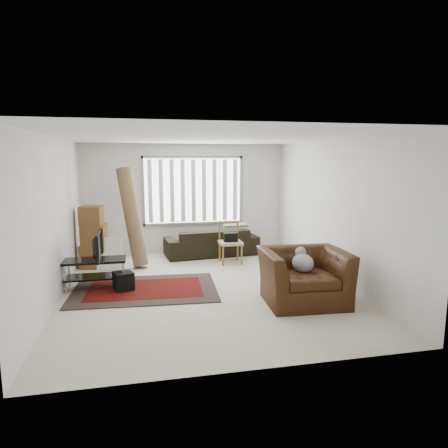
# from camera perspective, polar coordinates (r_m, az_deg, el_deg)

# --- Properties ---
(room) EXTENTS (6.00, 6.02, 2.71)m
(room) POSITION_cam_1_polar(r_m,az_deg,el_deg) (7.59, -3.20, 4.95)
(room) COLOR beige
(room) RESTS_ON ground
(persian_rug) EXTENTS (2.64, 1.84, 0.02)m
(persian_rug) POSITION_cam_1_polar(r_m,az_deg,el_deg) (7.40, -11.19, -9.15)
(persian_rug) COLOR black
(persian_rug) RESTS_ON ground
(tv_stand) EXTENTS (1.08, 0.49, 0.54)m
(tv_stand) POSITION_cam_1_polar(r_m,az_deg,el_deg) (7.62, -17.91, -5.91)
(tv_stand) COLOR black
(tv_stand) RESTS_ON ground
(tv) EXTENTS (0.11, 0.88, 0.50)m
(tv) POSITION_cam_1_polar(r_m,az_deg,el_deg) (7.53, -18.06, -2.95)
(tv) COLOR black
(tv) RESTS_ON tv_stand
(subwoofer) EXTENTS (0.40, 0.40, 0.32)m
(subwoofer) POSITION_cam_1_polar(r_m,az_deg,el_deg) (7.41, -14.16, -7.88)
(subwoofer) COLOR black
(subwoofer) RESTS_ON persian_rug
(moving_boxes) EXTENTS (0.61, 0.57, 1.34)m
(moving_boxes) POSITION_cam_1_polar(r_m,az_deg,el_deg) (9.06, -18.14, -2.05)
(moving_boxes) COLOR brown
(moving_boxes) RESTS_ON ground
(white_flatpack) EXTENTS (0.57, 0.31, 0.69)m
(white_flatpack) POSITION_cam_1_polar(r_m,az_deg,el_deg) (8.83, -15.98, -4.10)
(white_flatpack) COLOR silver
(white_flatpack) RESTS_ON ground
(rolled_rug) EXTENTS (0.75, 1.05, 2.17)m
(rolled_rug) POSITION_cam_1_polar(r_m,az_deg,el_deg) (8.95, -13.00, 1.02)
(rolled_rug) COLOR brown
(rolled_rug) RESTS_ON ground
(sofa) EXTENTS (2.32, 1.18, 0.86)m
(sofa) POSITION_cam_1_polar(r_m,az_deg,el_deg) (9.75, -1.82, -1.98)
(sofa) COLOR black
(sofa) RESTS_ON ground
(side_chair) EXTENTS (0.51, 0.51, 0.93)m
(side_chair) POSITION_cam_1_polar(r_m,az_deg,el_deg) (9.01, 0.91, -2.37)
(side_chair) COLOR #968962
(side_chair) RESTS_ON ground
(armchair) EXTENTS (1.41, 1.24, 0.99)m
(armchair) POSITION_cam_1_polar(r_m,az_deg,el_deg) (6.68, 11.35, -6.81)
(armchair) COLOR #361C0B
(armchair) RESTS_ON ground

